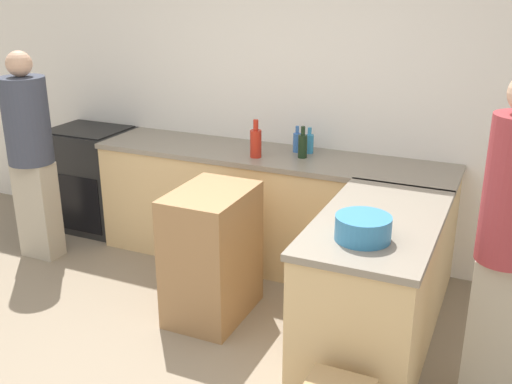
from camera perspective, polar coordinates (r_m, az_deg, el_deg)
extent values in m
cube|color=white|center=(4.94, 2.96, 9.33)|extent=(8.00, 0.06, 2.70)
cube|color=#D6B27A|center=(4.88, 1.28, -1.83)|extent=(2.86, 0.64, 0.90)
cube|color=gray|center=(4.73, 1.32, 3.45)|extent=(2.89, 0.67, 0.04)
cube|color=#D6B27A|center=(3.74, 11.16, -9.43)|extent=(0.66, 1.31, 0.90)
cube|color=gray|center=(3.53, 11.66, -2.79)|extent=(0.69, 1.34, 0.04)
cube|color=black|center=(5.80, -15.33, 1.22)|extent=(0.72, 0.59, 0.94)
cube|color=black|center=(5.63, -17.09, -1.03)|extent=(0.60, 0.01, 0.52)
cube|color=black|center=(5.67, -15.76, 5.76)|extent=(0.66, 0.54, 0.01)
cube|color=#997047|center=(4.13, -4.21, -5.91)|extent=(0.47, 0.67, 0.92)
cylinder|color=teal|center=(3.21, 10.16, -3.39)|extent=(0.30, 0.30, 0.13)
cylinder|color=red|center=(4.60, -0.02, 4.62)|extent=(0.09, 0.09, 0.21)
cylinder|color=red|center=(4.56, -0.02, 6.41)|extent=(0.04, 0.04, 0.08)
cylinder|color=#386BB7|center=(4.76, 3.92, 4.71)|extent=(0.06, 0.06, 0.15)
cylinder|color=#386BB7|center=(4.73, 3.95, 5.94)|extent=(0.03, 0.03, 0.06)
cylinder|color=#338CBF|center=(4.74, 5.10, 4.58)|extent=(0.07, 0.07, 0.15)
cylinder|color=#338CBF|center=(4.71, 5.14, 5.79)|extent=(0.03, 0.03, 0.06)
cylinder|color=black|center=(4.60, 4.46, 4.35)|extent=(0.07, 0.07, 0.18)
cylinder|color=black|center=(4.57, 4.50, 5.84)|extent=(0.03, 0.03, 0.07)
cube|color=#ADA38E|center=(5.33, -20.02, -1.59)|extent=(0.32, 0.20, 0.83)
cylinder|color=#383D4C|center=(5.11, -21.02, 6.36)|extent=(0.36, 0.36, 0.69)
sphere|color=tan|center=(5.04, -21.65, 11.29)|extent=(0.20, 0.20, 0.20)
cube|color=#ADA38E|center=(3.54, 21.57, -12.46)|extent=(0.27, 0.16, 0.88)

